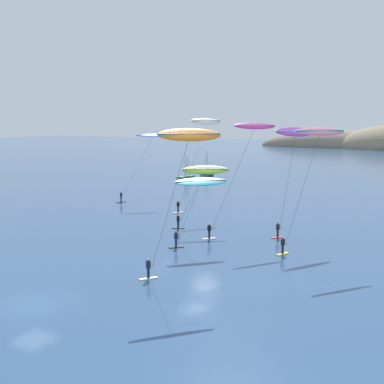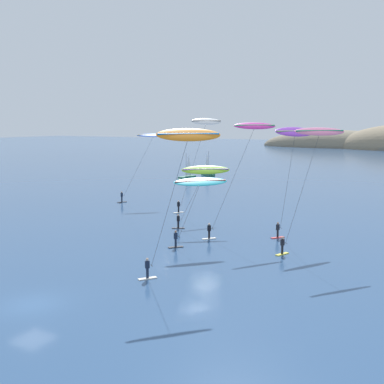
{
  "view_description": "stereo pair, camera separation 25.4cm",
  "coord_description": "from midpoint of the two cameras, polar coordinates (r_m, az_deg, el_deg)",
  "views": [
    {
      "loc": [
        24.76,
        -21.66,
        12.26
      ],
      "look_at": [
        -1.15,
        23.77,
        4.64
      ],
      "focal_mm": 45.0,
      "sensor_mm": 36.0,
      "label": 1
    },
    {
      "loc": [
        24.98,
        -21.54,
        12.26
      ],
      "look_at": [
        -1.15,
        23.77,
        4.64
      ],
      "focal_mm": 45.0,
      "sensor_mm": 36.0,
      "label": 2
    }
  ],
  "objects": [
    {
      "name": "kitesurfer_orange",
      "position": [
        37.67,
        -0.55,
        5.62
      ],
      "size": [
        5.08,
        5.84,
        11.85
      ],
      "color": "silver",
      "rests_on": "ground"
    },
    {
      "name": "kitesurfer_magenta",
      "position": [
        52.25,
        7.12,
        6.63
      ],
      "size": [
        5.64,
        7.77,
        12.29
      ],
      "color": "silver",
      "rests_on": "ground"
    },
    {
      "name": "kitesurfer_white",
      "position": [
        66.36,
        1.52,
        7.42
      ],
      "size": [
        4.55,
        6.74,
        12.86
      ],
      "color": "silver",
      "rests_on": "ground"
    },
    {
      "name": "kitesurfer_purple",
      "position": [
        52.26,
        12.16,
        6.21
      ],
      "size": [
        4.01,
        5.47,
        11.81
      ],
      "color": "red",
      "rests_on": "ground"
    },
    {
      "name": "kitesurfer_pink",
      "position": [
        46.58,
        14.72,
        5.82
      ],
      "size": [
        4.85,
        6.5,
        11.84
      ],
      "color": "yellow",
      "rests_on": "ground"
    },
    {
      "name": "ground_plane",
      "position": [
        35.15,
        -18.26,
        -12.56
      ],
      "size": [
        600.0,
        600.0,
        0.0
      ],
      "primitive_type": "plane",
      "color": "#2D4C75"
    },
    {
      "name": "kitesurfer_lime",
      "position": [
        55.45,
        1.53,
        2.19
      ],
      "size": [
        5.93,
        4.77,
        7.32
      ],
      "color": "#2D2D33",
      "rests_on": "ground"
    },
    {
      "name": "sailboat_near",
      "position": [
        103.71,
        -0.63,
        1.85
      ],
      "size": [
        1.85,
        5.95,
        5.7
      ],
      "color": "#23664C",
      "rests_on": "ground"
    },
    {
      "name": "kitesurfer_blue",
      "position": [
        74.55,
        -4.82,
        6.04
      ],
      "size": [
        6.53,
        6.45,
        10.58
      ],
      "color": "#2D2D33",
      "rests_on": "ground"
    },
    {
      "name": "kitesurfer_cyan",
      "position": [
        47.3,
        0.96,
        0.73
      ],
      "size": [
        4.83,
        5.15,
        6.88
      ],
      "color": "#2D2D33",
      "rests_on": "ground"
    },
    {
      "name": "sailboat_far",
      "position": [
        111.12,
        2.04,
        2.28
      ],
      "size": [
        5.29,
        4.41,
        5.7
      ],
      "color": "#23664C",
      "rests_on": "ground"
    }
  ]
}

